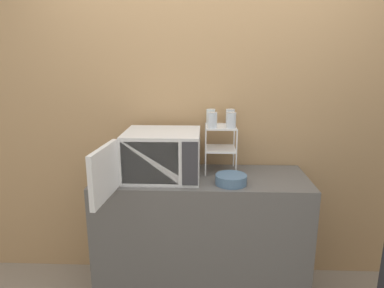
% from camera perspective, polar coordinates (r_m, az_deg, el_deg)
% --- Properties ---
extents(wall_back, '(8.00, 0.06, 2.60)m').
position_cam_1_polar(wall_back, '(2.63, 1.75, 4.73)').
color(wall_back, tan).
rests_on(wall_back, ground_plane).
extents(counter, '(1.48, 0.56, 0.92)m').
position_cam_1_polar(counter, '(2.61, 1.53, -15.01)').
color(counter, '#595654').
rests_on(counter, ground_plane).
extents(microwave, '(0.57, 0.82, 0.32)m').
position_cam_1_polar(microwave, '(2.35, -5.34, -1.86)').
color(microwave, silver).
rests_on(microwave, counter).
extents(dish_rack, '(0.22, 0.24, 0.34)m').
position_cam_1_polar(dish_rack, '(2.47, 4.78, 0.85)').
color(dish_rack, white).
rests_on(dish_rack, counter).
extents(glass_front_left, '(0.07, 0.07, 0.11)m').
position_cam_1_polar(glass_front_left, '(2.36, 3.42, 4.01)').
color(glass_front_left, silver).
rests_on(glass_front_left, dish_rack).
extents(glass_back_right, '(0.07, 0.07, 0.11)m').
position_cam_1_polar(glass_back_right, '(2.52, 6.40, 4.56)').
color(glass_back_right, silver).
rests_on(glass_back_right, dish_rack).
extents(glass_front_right, '(0.07, 0.07, 0.11)m').
position_cam_1_polar(glass_front_right, '(2.37, 6.57, 3.96)').
color(glass_front_right, silver).
rests_on(glass_front_right, dish_rack).
extents(glass_back_left, '(0.07, 0.07, 0.11)m').
position_cam_1_polar(glass_back_left, '(2.51, 3.14, 4.60)').
color(glass_back_left, silver).
rests_on(glass_back_left, dish_rack).
extents(bowl, '(0.21, 0.21, 0.06)m').
position_cam_1_polar(bowl, '(2.27, 6.53, -5.92)').
color(bowl, slate).
rests_on(bowl, counter).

